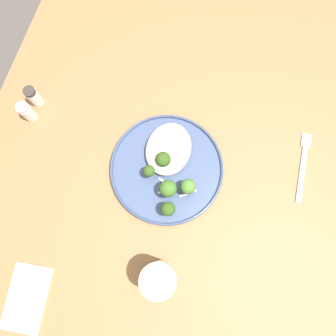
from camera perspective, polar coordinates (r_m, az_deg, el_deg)
ground at (r=1.59m, az=0.23°, el=-5.08°), size 6.00×6.00×0.00m
wooden_dining_table at (r=0.94m, az=0.40°, el=0.64°), size 1.40×1.00×0.74m
dinner_plate at (r=0.85m, az=0.00°, el=-0.18°), size 0.29×0.29×0.02m
noodle_bed at (r=0.84m, az=0.09°, el=3.29°), size 0.14×0.11×0.03m
seared_scallop_center_golden at (r=0.85m, az=-0.90°, el=3.77°), size 0.04×0.04×0.01m
seared_scallop_front_small at (r=0.84m, az=2.51°, el=1.46°), size 0.02×0.02×0.02m
seared_scallop_tiny_bay at (r=0.85m, az=1.14°, el=4.61°), size 0.03×0.03×0.01m
seared_scallop_large_seared at (r=0.83m, az=0.58°, el=0.12°), size 0.03×0.03×0.02m
broccoli_floret_near_rim at (r=0.80m, az=3.48°, el=-3.22°), size 0.04×0.04×0.06m
broccoli_floret_center_pile at (r=0.82m, az=-0.84°, el=1.46°), size 0.04×0.04×0.05m
broccoli_floret_tall_stalk at (r=0.79m, az=0.01°, el=-3.56°), size 0.04×0.04×0.07m
broccoli_floret_front_edge at (r=0.81m, az=-3.28°, el=-0.55°), size 0.03×0.03×0.05m
broccoli_floret_split_head at (r=0.79m, az=-0.00°, el=-7.05°), size 0.03×0.03×0.06m
onion_sliver_long_sliver at (r=0.83m, az=-0.34°, el=-2.62°), size 0.02×0.04×0.00m
onion_sliver_pale_crescent at (r=0.84m, az=1.06°, el=0.36°), size 0.03×0.03×0.00m
onion_sliver_short_strip at (r=0.83m, az=-0.49°, el=-4.16°), size 0.02×0.04×0.00m
onion_sliver_curled_piece at (r=0.83m, az=3.43°, el=-4.36°), size 0.03×0.04×0.00m
water_glass at (r=0.78m, az=-1.64°, el=-18.43°), size 0.08×0.08×0.13m
dinner_fork at (r=0.92m, az=22.16°, el=0.53°), size 0.19×0.03×0.00m
folded_napkin at (r=0.90m, az=-23.07°, el=-19.85°), size 0.16×0.11×0.01m
salt_shaker at (r=0.94m, az=-23.03°, el=8.94°), size 0.03×0.03×0.07m
pepper_shaker at (r=0.95m, az=-22.08°, el=11.34°), size 0.03×0.03×0.07m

